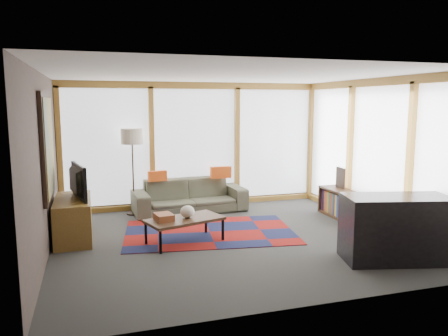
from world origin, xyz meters
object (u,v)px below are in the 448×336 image
object	(u,v)px
sofa	(190,196)
tv_console	(73,219)
floor_lamp	(133,172)
bookshelf	(357,210)
television	(73,182)
coffee_table	(185,230)
bar_counter	(396,229)

from	to	relation	value
sofa	tv_console	world-z (taller)	tv_console
floor_lamp	tv_console	xyz separation A→B (m)	(-1.08, -1.33, -0.51)
bookshelf	tv_console	world-z (taller)	tv_console
sofa	television	xyz separation A→B (m)	(-2.16, -1.21, 0.61)
coffee_table	floor_lamp	bearing A→B (deg)	105.95
coffee_table	bar_counter	xyz separation A→B (m)	(2.64, -1.62, 0.26)
floor_lamp	television	world-z (taller)	floor_lamp
tv_console	floor_lamp	bearing A→B (deg)	50.82
coffee_table	bookshelf	size ratio (longest dim) A/B	0.55
coffee_table	television	world-z (taller)	television
tv_console	television	xyz separation A→B (m)	(0.02, -0.02, 0.61)
sofa	floor_lamp	world-z (taller)	floor_lamp
floor_lamp	television	distance (m)	1.72
coffee_table	tv_console	distance (m)	1.83
television	bar_counter	bearing A→B (deg)	-130.82
bar_counter	sofa	bearing A→B (deg)	135.06
floor_lamp	television	bearing A→B (deg)	-128.39
television	tv_console	bearing A→B (deg)	31.57
floor_lamp	bar_counter	bearing A→B (deg)	-48.72
sofa	bookshelf	world-z (taller)	sofa
sofa	tv_console	bearing A→B (deg)	-154.52
tv_console	television	size ratio (longest dim) A/B	1.39
coffee_table	bar_counter	bearing A→B (deg)	-31.55
coffee_table	television	bearing A→B (deg)	156.78
coffee_table	television	xyz separation A→B (m)	(-1.65, 0.71, 0.74)
tv_console	coffee_table	bearing A→B (deg)	-23.52
bookshelf	tv_console	distance (m)	4.89
television	bar_counter	size ratio (longest dim) A/B	0.67
bookshelf	television	xyz separation A→B (m)	(-4.84, 0.59, 0.67)
bookshelf	television	bearing A→B (deg)	173.03
bar_counter	floor_lamp	bearing A→B (deg)	145.27
television	floor_lamp	bearing A→B (deg)	-50.72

